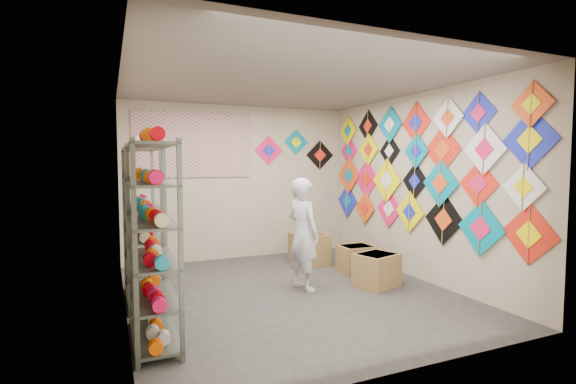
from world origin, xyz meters
name	(u,v)px	position (x,y,z in m)	size (l,w,h in m)	color
ground	(290,293)	(0.00, 0.00, 0.00)	(4.50, 4.50, 0.00)	#302D2A
room_walls	(290,167)	(0.00, 0.00, 1.64)	(4.50, 4.50, 4.50)	tan
shelf_rack_front	(152,243)	(-1.78, -0.85, 0.95)	(0.40, 1.10, 1.90)	#4C5147
shelf_rack_back	(142,224)	(-1.78, 0.45, 0.95)	(0.40, 1.10, 1.90)	#4C5147
string_spools	(146,223)	(-1.78, -0.20, 1.05)	(0.12, 2.36, 0.12)	#EF0B4D
kite_wall_display	(413,171)	(1.98, 0.00, 1.58)	(0.06, 4.38, 2.05)	red
back_wall_kites	(296,150)	(1.10, 2.24, 1.94)	(1.61, 0.02, 0.76)	#F11558
poster	(194,145)	(-0.80, 2.23, 2.00)	(2.00, 0.01, 1.10)	#7E55B8
shopkeeper	(303,234)	(0.22, 0.08, 0.75)	(0.49, 0.62, 1.50)	silver
carton_a	(376,270)	(1.21, -0.21, 0.23)	(0.54, 0.45, 0.45)	olive
carton_b	(356,259)	(1.36, 0.55, 0.21)	(0.50, 0.41, 0.41)	olive
carton_c	(309,249)	(0.92, 1.31, 0.26)	(0.53, 0.59, 0.51)	olive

